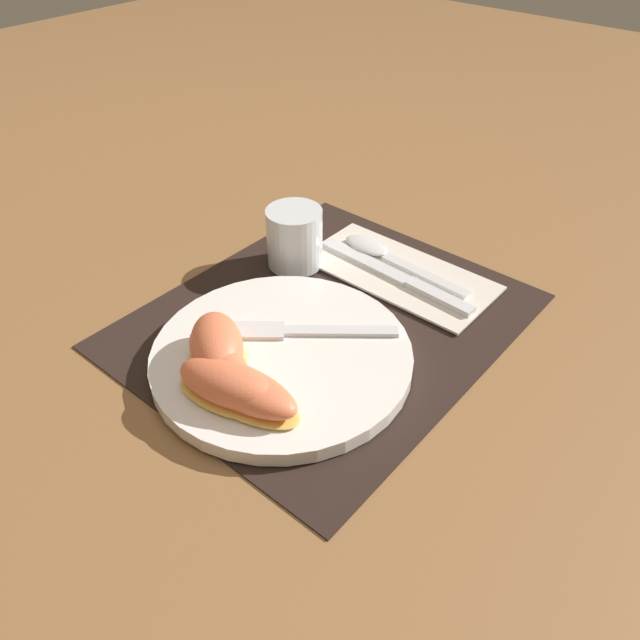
% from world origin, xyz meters
% --- Properties ---
extents(ground_plane, '(3.00, 3.00, 0.00)m').
position_xyz_m(ground_plane, '(0.00, 0.00, 0.00)').
color(ground_plane, olive).
extents(placemat, '(0.43, 0.36, 0.00)m').
position_xyz_m(placemat, '(0.00, 0.00, 0.00)').
color(placemat, black).
rests_on(placemat, ground_plane).
extents(plate, '(0.27, 0.27, 0.02)m').
position_xyz_m(plate, '(-0.09, -0.01, 0.01)').
color(plate, white).
rests_on(plate, placemat).
extents(juice_glass, '(0.07, 0.07, 0.08)m').
position_xyz_m(juice_glass, '(0.06, 0.10, 0.04)').
color(juice_glass, silver).
rests_on(juice_glass, placemat).
extents(napkin, '(0.11, 0.24, 0.00)m').
position_xyz_m(napkin, '(0.13, -0.01, 0.01)').
color(napkin, silver).
rests_on(napkin, placemat).
extents(knife, '(0.03, 0.22, 0.01)m').
position_xyz_m(knife, '(0.11, -0.02, 0.01)').
color(knife, silver).
rests_on(knife, napkin).
extents(spoon, '(0.04, 0.19, 0.01)m').
position_xyz_m(spoon, '(0.14, 0.03, 0.01)').
color(spoon, silver).
rests_on(spoon, napkin).
extents(fork, '(0.14, 0.16, 0.00)m').
position_xyz_m(fork, '(-0.06, -0.00, 0.02)').
color(fork, silver).
rests_on(fork, plate).
extents(citrus_wedge_0, '(0.10, 0.11, 0.04)m').
position_xyz_m(citrus_wedge_0, '(-0.14, 0.02, 0.04)').
color(citrus_wedge_0, '#F7C656').
rests_on(citrus_wedge_0, plate).
extents(citrus_wedge_1, '(0.07, 0.11, 0.04)m').
position_xyz_m(citrus_wedge_1, '(-0.15, 0.01, 0.04)').
color(citrus_wedge_1, '#F7C656').
rests_on(citrus_wedge_1, plate).
extents(citrus_wedge_2, '(0.07, 0.12, 0.04)m').
position_xyz_m(citrus_wedge_2, '(-0.17, -0.02, 0.04)').
color(citrus_wedge_2, '#F7C656').
rests_on(citrus_wedge_2, plate).
extents(citrus_wedge_3, '(0.07, 0.14, 0.03)m').
position_xyz_m(citrus_wedge_3, '(-0.16, -0.03, 0.03)').
color(citrus_wedge_3, '#F7C656').
rests_on(citrus_wedge_3, plate).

